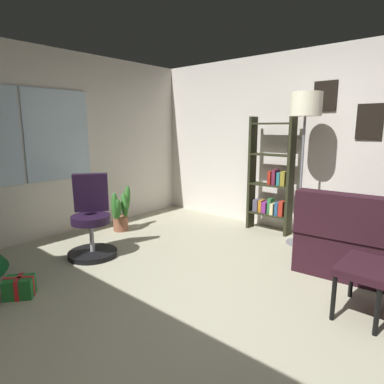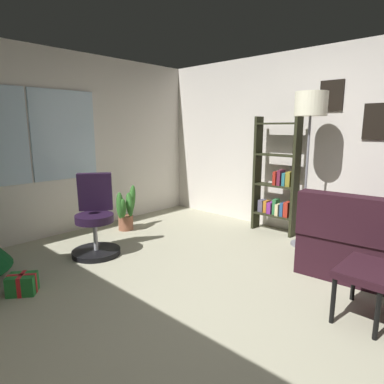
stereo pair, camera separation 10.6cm
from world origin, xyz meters
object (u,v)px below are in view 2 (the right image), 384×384
office_chair (95,223)px  bookshelf (277,182)px  footstool (367,274)px  floor_lamp (310,115)px  potted_plant (126,211)px  gift_box_green (22,284)px

office_chair → bookshelf: 2.50m
footstool → floor_lamp: size_ratio=0.28×
bookshelf → potted_plant: size_ratio=2.51×
gift_box_green → floor_lamp: (2.93, -1.30, 1.54)m
office_chair → floor_lamp: size_ratio=0.50×
office_chair → bookshelf: bearing=-27.6°
floor_lamp → potted_plant: 2.81m
footstool → office_chair: bearing=104.2°
bookshelf → floor_lamp: 1.08m
footstool → bookshelf: bearing=47.3°
gift_box_green → floor_lamp: bearing=-24.0°
bookshelf → potted_plant: 2.20m
floor_lamp → potted_plant: floor_lamp is taller
floor_lamp → office_chair: bearing=139.0°
gift_box_green → office_chair: size_ratio=0.31×
footstool → potted_plant: potted_plant is taller
footstool → gift_box_green: (-1.69, 2.38, -0.28)m
office_chair → potted_plant: size_ratio=1.46×
footstool → office_chair: 2.85m
footstool → bookshelf: size_ratio=0.33×
gift_box_green → bookshelf: (3.18, -0.76, 0.64)m
gift_box_green → bookshelf: size_ratio=0.18×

